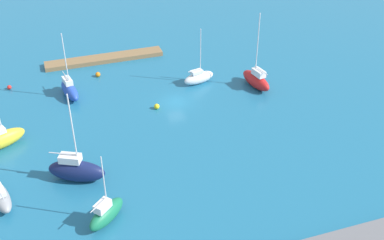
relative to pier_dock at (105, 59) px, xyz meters
name	(u,v)px	position (x,y,z in m)	size (l,w,h in m)	color
water	(176,102)	(-7.57, 16.87, -0.36)	(160.00, 160.00, 0.00)	#1E668C
pier_dock	(105,59)	(0.00, 0.00, 0.00)	(19.80, 2.72, 0.72)	olive
sailboat_navy_off_beacon	(76,170)	(8.35, 30.00, 1.11)	(7.01, 4.97, 11.58)	#141E4C
sailboat_red_along_channel	(256,80)	(-20.58, 16.40, 0.91)	(3.13, 6.54, 11.80)	red
sailboat_green_west_end	(106,213)	(6.28, 37.75, 0.81)	(4.97, 4.71, 8.36)	#19724C
sailboat_yellow_mid_basin	(2,139)	(16.51, 20.49, 0.85)	(6.31, 4.31, 9.50)	yellow
sailboat_blue_lone_north	(70,90)	(6.92, 10.30, 0.79)	(2.93, 6.26, 10.19)	#2347B2
sailboat_white_outer_mooring	(199,77)	(-12.61, 12.50, 0.65)	(5.43, 2.93, 9.00)	white
mooring_buoy_red	(9,87)	(15.53, 5.18, -0.03)	(0.65, 0.65, 0.65)	red
mooring_buoy_yellow	(157,106)	(-4.42, 17.80, 0.03)	(0.78, 0.78, 0.78)	yellow
mooring_buoy_orange	(98,74)	(2.01, 5.43, 0.04)	(0.79, 0.79, 0.79)	orange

